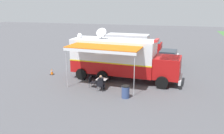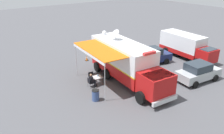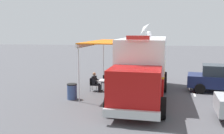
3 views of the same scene
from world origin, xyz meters
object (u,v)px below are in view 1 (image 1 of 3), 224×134
at_px(water_bottle, 102,77).
at_px(support_truck, 132,45).
at_px(folding_chair_at_table, 100,85).
at_px(traffic_cone, 52,72).
at_px(car_far_corner, 168,58).
at_px(command_truck, 121,58).
at_px(seated_responder, 101,82).
at_px(car_behind_truck, 116,56).
at_px(trash_bin, 126,92).
at_px(folding_table, 102,80).
at_px(folding_chair_beside_table, 92,81).

xyz_separation_m(water_bottle, support_truck, (-11.85, 0.31, 0.55)).
relative_size(folding_chair_at_table, traffic_cone, 1.50).
height_order(support_truck, car_far_corner, support_truck).
xyz_separation_m(command_truck, support_truck, (-9.50, -0.75, -0.56)).
bearing_deg(car_far_corner, seated_responder, -29.31).
bearing_deg(seated_responder, command_truck, 163.62).
distance_m(command_truck, car_far_corner, 6.66).
xyz_separation_m(car_behind_truck, car_far_corner, (-0.34, 5.54, 0.00)).
bearing_deg(trash_bin, traffic_cone, -115.75).
height_order(water_bottle, seated_responder, seated_responder).
height_order(folding_table, support_truck, support_truck).
bearing_deg(folding_table, command_truck, 157.23).
height_order(command_truck, folding_table, command_truck).
relative_size(water_bottle, car_far_corner, 0.05).
bearing_deg(trash_bin, folding_chair_at_table, -110.43).
bearing_deg(support_truck, traffic_cone, -30.96).
xyz_separation_m(command_truck, trash_bin, (4.03, 1.19, -1.49)).
bearing_deg(car_behind_truck, seated_responder, 5.83).
xyz_separation_m(command_truck, seated_responder, (3.05, -0.90, -1.29)).
relative_size(folding_table, trash_bin, 0.95).
bearing_deg(car_behind_truck, car_far_corner, 93.51).
xyz_separation_m(water_bottle, car_far_corner, (-7.71, 4.88, 0.05)).
relative_size(folding_chair_at_table, folding_chair_beside_table, 1.00).
xyz_separation_m(traffic_cone, car_far_corner, (-5.62, 10.43, 0.60)).
bearing_deg(water_bottle, command_truck, 155.76).
xyz_separation_m(folding_chair_at_table, trash_bin, (0.79, 2.11, -0.06)).
xyz_separation_m(water_bottle, car_behind_truck, (-7.37, -0.66, 0.05)).
distance_m(folding_table, seated_responder, 0.62).
bearing_deg(folding_chair_beside_table, folding_table, 95.98).
bearing_deg(folding_chair_at_table, folding_table, -172.04).
distance_m(folding_chair_at_table, car_far_corner, 9.82).
height_order(seated_responder, traffic_cone, seated_responder).
height_order(water_bottle, folding_chair_beside_table, water_bottle).
bearing_deg(folding_chair_at_table, water_bottle, -170.67).
relative_size(command_truck, water_bottle, 43.14).
bearing_deg(folding_table, car_far_corner, 148.13).
height_order(car_behind_truck, car_far_corner, same).
distance_m(seated_responder, trash_bin, 2.32).
distance_m(seated_responder, car_far_corner, 9.65).
relative_size(trash_bin, traffic_cone, 1.57).
xyz_separation_m(folding_table, trash_bin, (1.58, 2.22, -0.22)).
relative_size(command_truck, trash_bin, 10.62).
distance_m(command_truck, seated_responder, 3.43).
bearing_deg(folding_chair_at_table, command_truck, 164.26).
relative_size(seated_responder, trash_bin, 1.37).
height_order(folding_chair_at_table, trash_bin, trash_bin).
relative_size(support_truck, car_behind_truck, 1.55).
xyz_separation_m(command_truck, folding_chair_beside_table, (2.53, -1.87, -1.43)).
xyz_separation_m(command_truck, folding_chair_at_table, (3.24, -0.91, -1.43)).
relative_size(folding_chair_beside_table, trash_bin, 0.96).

